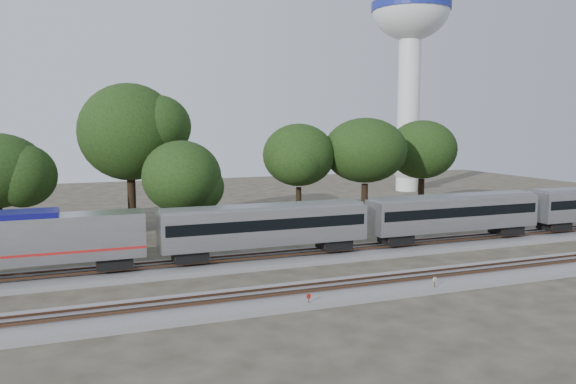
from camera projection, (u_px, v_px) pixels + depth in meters
name	position (u px, v px, depth m)	size (l,w,h in m)	color
ground	(270.00, 284.00, 40.65)	(160.00, 160.00, 0.00)	#383328
track_far	(246.00, 262.00, 46.19)	(160.00, 5.00, 0.73)	slate
track_near	(289.00, 297.00, 36.91)	(160.00, 5.00, 0.73)	slate
switch_stand_red	(309.00, 299.00, 34.92)	(0.32, 0.06, 0.99)	#512D19
switch_stand_white	(435.00, 283.00, 38.28)	(0.35, 0.12, 1.12)	#512D19
switch_lever	(408.00, 292.00, 38.08)	(0.50, 0.30, 0.30)	#512D19
water_tower	(410.00, 31.00, 94.43)	(13.23, 13.23, 36.64)	silver
tree_3	(130.00, 132.00, 58.03)	(10.85, 10.85, 15.30)	black
tree_4	(182.00, 177.00, 52.92)	(6.67, 6.67, 9.40)	black
tree_5	(299.00, 155.00, 63.58)	(8.16, 8.16, 11.50)	black
tree_6	(365.00, 150.00, 65.02)	(8.62, 8.62, 12.15)	black
tree_7	(422.00, 150.00, 72.19)	(8.39, 8.39, 11.82)	black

